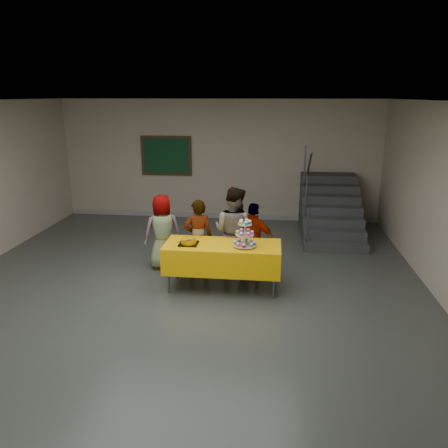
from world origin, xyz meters
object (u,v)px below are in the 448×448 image
object	(u,v)px
bake_table	(223,256)
staircase	(329,211)
cupcake_stand	(245,236)
noticeboard	(166,156)
schoolchild_a	(163,232)
schoolchild_b	(198,238)
bear_cake	(189,241)
schoolchild_c	(234,232)
schoolchild_d	(254,241)

from	to	relation	value
bake_table	staircase	bearing A→B (deg)	58.44
staircase	cupcake_stand	bearing A→B (deg)	-116.39
bake_table	noticeboard	xyz separation A→B (m)	(-1.95, 4.24, 1.04)
schoolchild_a	staircase	world-z (taller)	staircase
schoolchild_b	staircase	world-z (taller)	staircase
schoolchild_a	staircase	bearing A→B (deg)	-165.24
bear_cake	noticeboard	bearing A→B (deg)	108.05
cupcake_stand	staircase	xyz separation A→B (m)	(1.73, 3.48, -0.46)
bake_table	noticeboard	bearing A→B (deg)	114.66
cupcake_stand	schoolchild_c	size ratio (longest dim) A/B	0.28
schoolchild_d	noticeboard	world-z (taller)	noticeboard
cupcake_stand	noticeboard	world-z (taller)	noticeboard
bear_cake	schoolchild_a	world-z (taller)	schoolchild_a
schoolchild_d	staircase	xyz separation A→B (m)	(1.61, 2.90, -0.18)
schoolchild_d	bake_table	bearing A→B (deg)	58.41
bake_table	schoolchild_d	size ratio (longest dim) A/B	1.40
noticeboard	schoolchild_d	bearing A→B (deg)	-57.02
schoolchild_a	schoolchild_d	bearing A→B (deg)	146.50
schoolchild_b	noticeboard	size ratio (longest dim) A/B	1.06
bake_table	schoolchild_d	xyz separation A→B (m)	(0.48, 0.50, 0.11)
schoolchild_d	staircase	distance (m)	3.33
cupcake_stand	schoolchild_c	bearing A→B (deg)	108.92
staircase	noticeboard	bearing A→B (deg)	168.31
cupcake_stand	noticeboard	distance (m)	4.94
bear_cake	schoolchild_a	bearing A→B (deg)	127.26
cupcake_stand	schoolchild_b	bearing A→B (deg)	145.75
bake_table	staircase	size ratio (longest dim) A/B	0.78
schoolchild_a	schoolchild_d	size ratio (longest dim) A/B	1.03
staircase	bake_table	bearing A→B (deg)	-121.56
schoolchild_d	noticeboard	bearing A→B (deg)	-45.13
schoolchild_c	schoolchild_a	bearing A→B (deg)	16.86
schoolchild_a	bear_cake	bearing A→B (deg)	103.56
bake_table	bear_cake	distance (m)	0.61
schoolchild_a	schoolchild_d	xyz separation A→B (m)	(1.68, -0.29, -0.02)
bear_cake	schoolchild_b	world-z (taller)	schoolchild_b
schoolchild_a	bake_table	bearing A→B (deg)	122.78
cupcake_stand	schoolchild_a	bearing A→B (deg)	150.86
cupcake_stand	schoolchild_d	size ratio (longest dim) A/B	0.33
bear_cake	bake_table	bearing A→B (deg)	6.95
schoolchild_a	schoolchild_b	bearing A→B (deg)	134.05
bake_table	schoolchild_b	bearing A→B (deg)	134.17
schoolchild_a	cupcake_stand	bearing A→B (deg)	127.16
bear_cake	staircase	world-z (taller)	staircase
schoolchild_a	schoolchild_d	distance (m)	1.70
bear_cake	schoolchild_a	distance (m)	1.09
schoolchild_b	schoolchild_c	distance (m)	0.63
schoolchild_b	schoolchild_c	world-z (taller)	schoolchild_c
bake_table	schoolchild_a	bearing A→B (deg)	146.48
schoolchild_b	schoolchild_c	xyz separation A→B (m)	(0.61, 0.12, 0.10)
bear_cake	cupcake_stand	bearing A→B (deg)	-0.70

